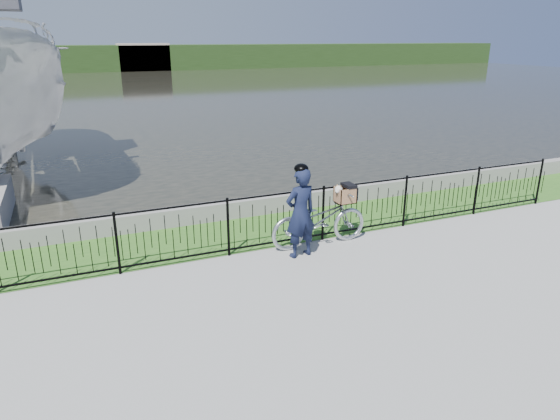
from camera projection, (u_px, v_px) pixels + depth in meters
name	position (u px, v px, depth m)	size (l,w,h in m)	color
ground	(314.00, 282.00, 8.49)	(120.00, 120.00, 0.00)	gray
grass_strip	(260.00, 230.00, 10.75)	(60.00, 2.00, 0.01)	#366720
water	(115.00, 93.00, 37.19)	(120.00, 120.00, 0.00)	#29291F
quay_wall	(244.00, 208.00, 11.56)	(60.00, 0.30, 0.40)	gray
fence	(277.00, 220.00, 9.69)	(14.00, 0.06, 1.15)	black
far_treeline	(91.00, 58.00, 60.17)	(120.00, 6.00, 3.00)	#223C17
far_building_right	(143.00, 57.00, 61.05)	(6.00, 3.00, 3.20)	#AB9D89
bicycle_rig	(320.00, 219.00, 9.83)	(2.03, 0.71, 1.21)	#ADB3B9
cyclist	(300.00, 212.00, 9.21)	(0.68, 0.50, 1.79)	black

